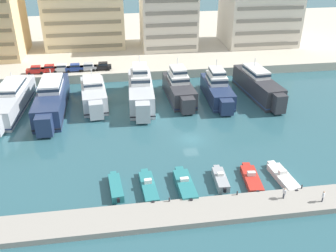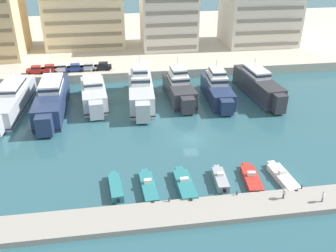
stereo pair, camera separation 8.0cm
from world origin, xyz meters
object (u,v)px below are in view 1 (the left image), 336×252
(yacht_silver_center_left, at_px, (141,90))
(pedestrian_mid_deck, at_px, (284,192))
(yacht_silver_far_left, at_px, (11,100))
(yacht_silver_mid_left, at_px, (94,95))
(motorboat_red_center, at_px, (251,178))
(yacht_charcoal_mid_right, at_px, (258,85))
(car_silver_center, at_px, (88,67))
(car_blue_center_left, at_px, (75,67))
(yacht_navy_center_right, at_px, (217,89))
(motorboat_white_center_right, at_px, (283,177))
(yacht_navy_left, at_px, (52,99))
(motorboat_teal_far_left, at_px, (116,187))
(car_red_left, at_px, (49,68))
(pedestrian_near_edge, at_px, (323,195))
(car_white_mid_left, at_px, (62,68))
(motorboat_teal_left, at_px, (148,187))
(motorboat_teal_mid_left, at_px, (185,185))
(motorboat_grey_center_left, at_px, (220,179))
(yacht_charcoal_center, at_px, (179,88))
(car_red_far_left, at_px, (36,70))
(car_black_center_right, at_px, (103,66))

(yacht_silver_center_left, distance_m, pedestrian_mid_deck, 38.11)
(yacht_silver_far_left, bearing_deg, yacht_silver_center_left, -0.02)
(yacht_silver_mid_left, relative_size, motorboat_red_center, 2.23)
(yacht_charcoal_mid_right, height_order, car_silver_center, yacht_charcoal_mid_right)
(car_blue_center_left, bearing_deg, yacht_silver_center_left, -47.33)
(yacht_navy_center_right, relative_size, yacht_charcoal_mid_right, 0.85)
(motorboat_red_center, height_order, pedestrian_mid_deck, pedestrian_mid_deck)
(yacht_silver_far_left, bearing_deg, motorboat_white_center_right, -34.85)
(yacht_navy_left, height_order, motorboat_teal_far_left, yacht_navy_left)
(car_red_left, bearing_deg, pedestrian_near_edge, -52.23)
(motorboat_red_center, relative_size, car_white_mid_left, 1.75)
(motorboat_teal_left, bearing_deg, motorboat_teal_far_left, 173.55)
(yacht_silver_mid_left, relative_size, pedestrian_near_edge, 10.05)
(motorboat_white_center_right, distance_m, car_white_mid_left, 57.36)
(yacht_navy_left, bearing_deg, motorboat_teal_mid_left, -53.77)
(yacht_navy_center_right, height_order, pedestrian_near_edge, yacht_navy_center_right)
(yacht_charcoal_mid_right, xyz_separation_m, motorboat_grey_center_left, (-16.17, -28.87, -1.88))
(car_blue_center_left, bearing_deg, motorboat_teal_left, -74.23)
(yacht_silver_center_left, bearing_deg, car_white_mid_left, 137.83)
(yacht_charcoal_center, distance_m, car_white_mid_left, 29.30)
(motorboat_teal_mid_left, xyz_separation_m, car_red_far_left, (-26.42, 44.98, 2.53))
(yacht_silver_mid_left, bearing_deg, car_white_mid_left, 117.13)
(car_white_mid_left, bearing_deg, yacht_navy_left, -91.02)
(yacht_silver_center_left, height_order, pedestrian_mid_deck, yacht_silver_center_left)
(yacht_navy_left, xyz_separation_m, pedestrian_near_edge, (37.58, -34.95, -0.62))
(yacht_charcoal_center, bearing_deg, motorboat_grey_center_left, -88.87)
(car_black_center_right, xyz_separation_m, pedestrian_mid_deck, (23.14, -50.32, -1.33))
(yacht_charcoal_center, relative_size, car_white_mid_left, 4.03)
(yacht_silver_center_left, xyz_separation_m, motorboat_teal_mid_left, (3.45, -29.80, -2.21))
(yacht_silver_mid_left, bearing_deg, motorboat_white_center_right, -48.35)
(car_silver_center, distance_m, car_black_center_right, 3.41)
(motorboat_teal_left, relative_size, car_black_center_right, 1.88)
(motorboat_grey_center_left, height_order, car_white_mid_left, car_white_mid_left)
(yacht_silver_center_left, bearing_deg, car_red_left, 142.12)
(motorboat_teal_mid_left, height_order, car_blue_center_left, car_blue_center_left)
(motorboat_teal_mid_left, bearing_deg, yacht_navy_center_right, 66.89)
(pedestrian_mid_deck, bearing_deg, pedestrian_near_edge, -16.47)
(motorboat_teal_far_left, xyz_separation_m, motorboat_white_center_right, (23.56, -1.04, -0.09))
(yacht_navy_left, xyz_separation_m, car_red_left, (-2.50, 16.78, 0.71))
(motorboat_white_center_right, xyz_separation_m, pedestrian_near_edge, (2.48, -6.23, 1.30))
(yacht_navy_left, xyz_separation_m, car_white_mid_left, (0.30, 16.79, 0.71))
(motorboat_white_center_right, distance_m, car_blue_center_left, 55.43)
(yacht_charcoal_mid_right, height_order, car_black_center_right, yacht_charcoal_mid_right)
(yacht_charcoal_center, height_order, motorboat_teal_mid_left, yacht_charcoal_center)
(yacht_charcoal_center, height_order, car_red_left, yacht_charcoal_center)
(car_silver_center, bearing_deg, yacht_charcoal_mid_right, -23.77)
(yacht_charcoal_mid_right, height_order, motorboat_red_center, yacht_charcoal_mid_right)
(yacht_silver_center_left, distance_m, pedestrian_near_edge, 41.41)
(yacht_silver_far_left, height_order, pedestrian_mid_deck, yacht_silver_far_left)
(car_red_far_left, relative_size, car_white_mid_left, 1.01)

